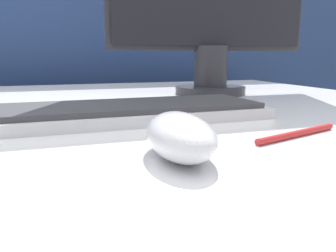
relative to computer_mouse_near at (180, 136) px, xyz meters
name	(u,v)px	position (x,y,z in m)	size (l,w,h in m)	color
partition_panel	(73,118)	(-0.06, 1.03, -0.16)	(5.00, 0.03, 1.16)	navy
computer_mouse_near	(180,136)	(0.00, 0.00, 0.00)	(0.07, 0.12, 0.04)	silver
keyboard	(121,112)	(-0.02, 0.21, -0.01)	(0.45, 0.16, 0.02)	silver
pen	(297,134)	(0.16, 0.03, -0.02)	(0.14, 0.05, 0.01)	red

